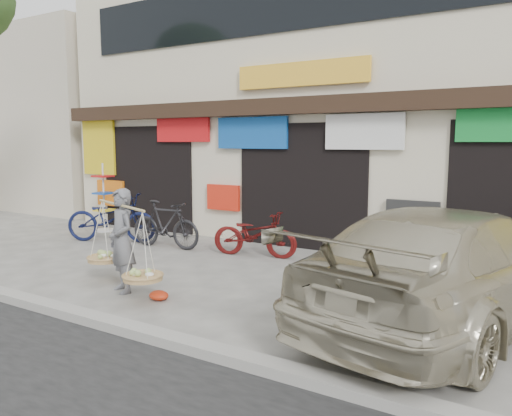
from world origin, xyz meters
The scene contains 12 objects.
ground centered at (0.00, 0.00, 0.00)m, with size 70.00×70.00×0.00m, color gray.
kerb centered at (0.00, -2.00, 0.06)m, with size 70.00×0.25×0.12m, color gray.
shophouse_block centered at (0.00, 6.42, 3.45)m, with size 14.00×6.32×7.00m.
neighbor_west centered at (-13.50, 7.00, 3.00)m, with size 12.00×7.00×6.00m, color beige.
street_vendor centered at (-0.89, -0.82, 0.74)m, with size 1.91×1.07×1.60m.
bike_0 centered at (-4.03, 1.81, 0.56)m, with size 0.74×2.11×1.11m, color #0F163A.
bike_1 centered at (-2.50, 1.94, 0.52)m, with size 0.49×1.73×1.04m, color black.
bike_2 centered at (-0.40, 2.29, 0.45)m, with size 0.60×1.71×0.90m, color #500E0D.
bike_3 centered at (-0.46, 2.29, 0.45)m, with size 0.60×1.71×0.90m, color #500E0D.
suv centered at (3.66, 0.42, 0.75)m, with size 3.14×5.48×1.50m.
display_rack centered at (-5.26, 2.69, 0.71)m, with size 0.48×0.48×1.76m.
red_bag centered at (-0.13, -0.85, 0.07)m, with size 0.31×0.25×0.14m, color red.
Camera 1 is at (4.79, -6.11, 2.30)m, focal length 35.00 mm.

